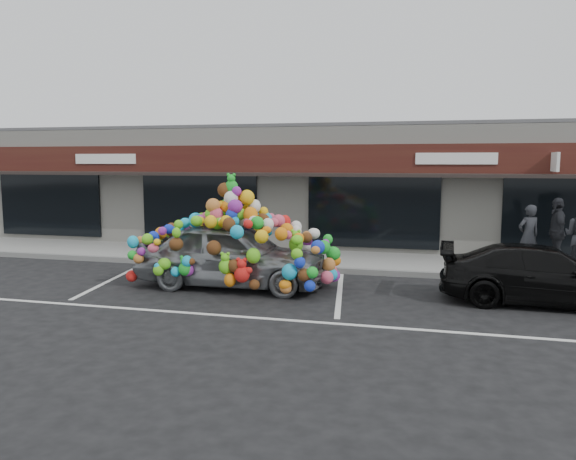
% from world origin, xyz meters
% --- Properties ---
extents(ground, '(90.00, 90.00, 0.00)m').
position_xyz_m(ground, '(0.00, 0.00, 0.00)').
color(ground, black).
rests_on(ground, ground).
extents(shop_building, '(24.00, 7.20, 4.31)m').
position_xyz_m(shop_building, '(0.00, 8.44, 2.16)').
color(shop_building, silver).
rests_on(shop_building, ground).
extents(sidewalk, '(26.00, 3.00, 0.15)m').
position_xyz_m(sidewalk, '(0.00, 4.00, 0.07)').
color(sidewalk, gray).
rests_on(sidewalk, ground).
extents(kerb, '(26.00, 0.18, 0.16)m').
position_xyz_m(kerb, '(0.00, 2.50, 0.07)').
color(kerb, slate).
rests_on(kerb, ground).
extents(parking_stripe_left, '(0.73, 4.37, 0.01)m').
position_xyz_m(parking_stripe_left, '(-3.20, 0.20, 0.00)').
color(parking_stripe_left, silver).
rests_on(parking_stripe_left, ground).
extents(parking_stripe_mid, '(0.73, 4.37, 0.01)m').
position_xyz_m(parking_stripe_mid, '(2.80, 0.20, 0.00)').
color(parking_stripe_mid, silver).
rests_on(parking_stripe_mid, ground).
extents(lane_line, '(14.00, 0.12, 0.01)m').
position_xyz_m(lane_line, '(2.00, -2.30, 0.00)').
color(lane_line, silver).
rests_on(lane_line, ground).
extents(toy_car, '(3.36, 4.97, 2.90)m').
position_xyz_m(toy_car, '(0.15, 0.20, 0.98)').
color(toy_car, '#9FA6A9').
rests_on(toy_car, ground).
extents(black_sedan, '(1.92, 4.43, 1.27)m').
position_xyz_m(black_sedan, '(7.23, 0.29, 0.63)').
color(black_sedan, black).
rests_on(black_sedan, ground).
extents(pedestrian_a, '(0.75, 0.65, 1.73)m').
position_xyz_m(pedestrian_a, '(7.47, 4.07, 1.01)').
color(pedestrian_a, black).
rests_on(pedestrian_a, sidewalk).
extents(pedestrian_c, '(1.14, 0.52, 1.92)m').
position_xyz_m(pedestrian_c, '(8.22, 4.31, 1.11)').
color(pedestrian_c, black).
rests_on(pedestrian_c, sidewalk).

